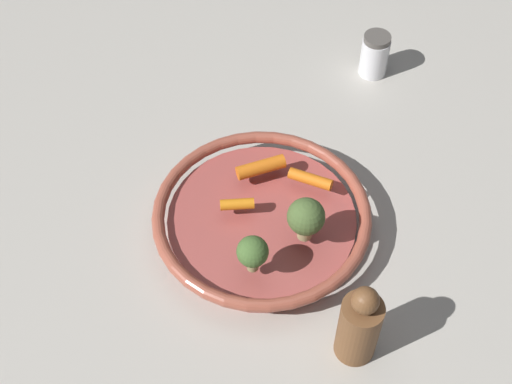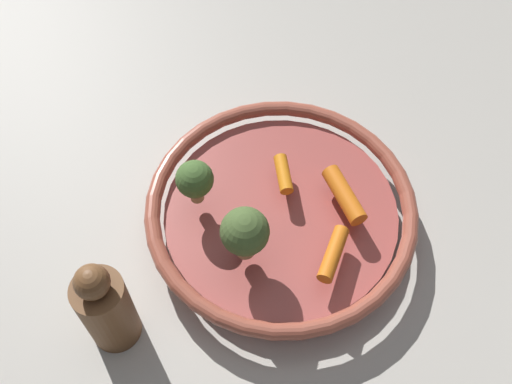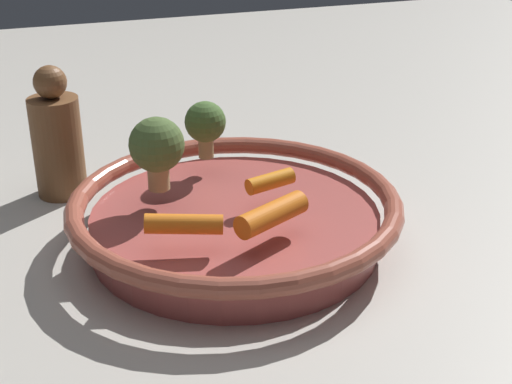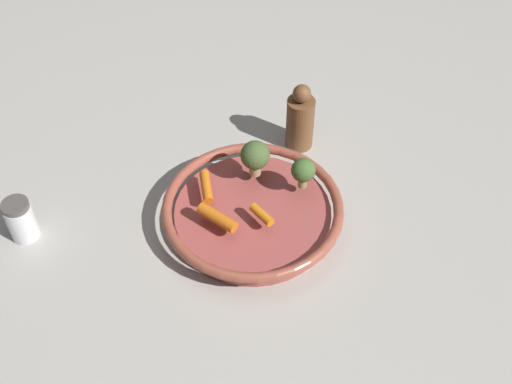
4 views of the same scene
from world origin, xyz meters
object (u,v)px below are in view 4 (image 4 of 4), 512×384
(salt_shaker, at_px, (21,220))
(pepper_mill, at_px, (300,120))
(serving_bowl, at_px, (253,213))
(baby_carrot_center, at_px, (217,218))
(baby_carrot_back, at_px, (206,187))
(baby_carrot_left, at_px, (261,215))
(broccoli_floret_large, at_px, (305,173))
(broccoli_floret_mid, at_px, (255,156))

(salt_shaker, bearing_deg, pepper_mill, 179.43)
(serving_bowl, height_order, baby_carrot_center, baby_carrot_center)
(baby_carrot_back, height_order, salt_shaker, salt_shaker)
(baby_carrot_center, distance_m, baby_carrot_back, 0.07)
(baby_carrot_left, bearing_deg, baby_carrot_center, -19.62)
(pepper_mill, bearing_deg, broccoli_floret_large, 63.79)
(serving_bowl, relative_size, broccoli_floret_mid, 4.46)
(baby_carrot_center, xyz_separation_m, broccoli_floret_large, (-0.15, -0.00, 0.02))
(baby_carrot_back, distance_m, pepper_mill, 0.22)
(broccoli_floret_large, xyz_separation_m, pepper_mill, (-0.07, -0.13, -0.02))
(baby_carrot_back, relative_size, pepper_mill, 0.45)
(broccoli_floret_large, xyz_separation_m, broccoli_floret_mid, (0.05, -0.06, 0.00))
(baby_carrot_back, height_order, broccoli_floret_large, broccoli_floret_large)
(serving_bowl, xyz_separation_m, baby_carrot_back, (0.05, -0.06, 0.03))
(broccoli_floret_mid, bearing_deg, pepper_mill, -149.13)
(baby_carrot_center, bearing_deg, baby_carrot_back, -98.59)
(baby_carrot_left, relative_size, baby_carrot_center, 0.66)
(broccoli_floret_large, height_order, pepper_mill, pepper_mill)
(baby_carrot_back, xyz_separation_m, salt_shaker, (0.27, -0.08, -0.02))
(serving_bowl, relative_size, baby_carrot_center, 4.33)
(broccoli_floret_large, distance_m, pepper_mill, 0.15)
(pepper_mill, bearing_deg, baby_carrot_left, 46.45)
(broccoli_floret_mid, relative_size, salt_shaker, 0.88)
(baby_carrot_back, bearing_deg, baby_carrot_left, 120.50)
(serving_bowl, distance_m, baby_carrot_back, 0.08)
(baby_carrot_left, relative_size, salt_shaker, 0.60)
(serving_bowl, xyz_separation_m, salt_shaker, (0.33, -0.13, 0.01))
(broccoli_floret_mid, xyz_separation_m, pepper_mill, (-0.12, -0.07, -0.03))
(baby_carrot_back, bearing_deg, pepper_mill, -160.60)
(baby_carrot_back, height_order, broccoli_floret_mid, broccoli_floret_mid)
(broccoli_floret_mid, distance_m, salt_shaker, 0.37)
(baby_carrot_center, bearing_deg, salt_shaker, -28.40)
(baby_carrot_left, distance_m, baby_carrot_center, 0.07)
(serving_bowl, xyz_separation_m, broccoli_floret_mid, (-0.03, -0.06, 0.06))
(baby_carrot_left, relative_size, broccoli_floret_mid, 0.68)
(broccoli_floret_large, bearing_deg, broccoli_floret_mid, -48.64)
(broccoli_floret_large, height_order, broccoli_floret_mid, broccoli_floret_mid)
(baby_carrot_back, bearing_deg, broccoli_floret_large, 156.07)
(baby_carrot_center, relative_size, broccoli_floret_mid, 1.03)
(baby_carrot_left, bearing_deg, broccoli_floret_large, -162.85)
(serving_bowl, height_order, baby_carrot_back, baby_carrot_back)
(broccoli_floret_mid, bearing_deg, serving_bowl, 60.82)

